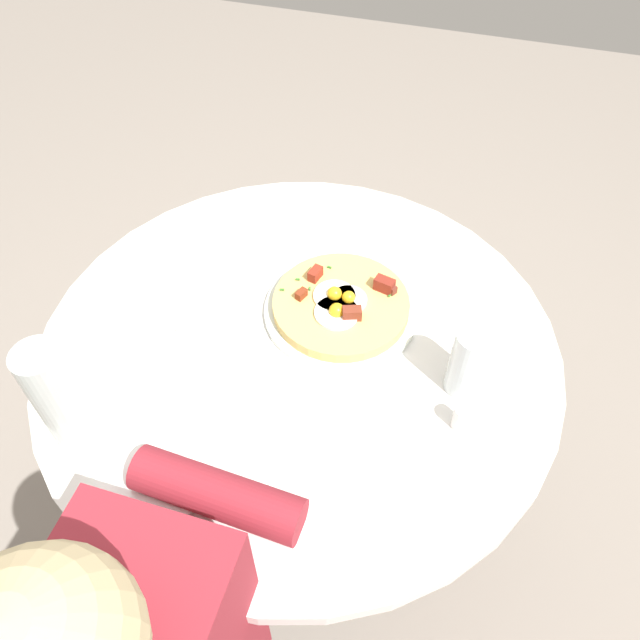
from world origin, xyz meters
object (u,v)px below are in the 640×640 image
at_px(fork, 188,367).
at_px(water_glass, 470,362).
at_px(pizza_plate, 341,311).
at_px(knife, 167,372).
at_px(dining_table, 301,397).
at_px(salt_shaker, 461,417).
at_px(bread_plate, 145,491).
at_px(breakfast_pizza, 341,304).
at_px(water_bottle, 57,396).

distance_m(fork, water_glass, 0.48).
xyz_separation_m(pizza_plate, knife, (-0.22, 0.25, 0.00)).
relative_size(dining_table, salt_shaker, 19.66).
relative_size(dining_table, bread_plate, 5.83).
height_order(pizza_plate, bread_plate, pizza_plate).
bearing_deg(dining_table, breakfast_pizza, -31.89).
relative_size(breakfast_pizza, salt_shaker, 5.31).
relative_size(breakfast_pizza, bread_plate, 1.57).
relative_size(dining_table, knife, 5.23).
height_order(breakfast_pizza, knife, breakfast_pizza).
distance_m(fork, water_bottle, 0.23).
xyz_separation_m(dining_table, salt_shaker, (-0.09, -0.30, 0.21)).
xyz_separation_m(pizza_plate, salt_shaker, (-0.18, -0.25, 0.02)).
bearing_deg(salt_shaker, water_bottle, 107.62).
bearing_deg(breakfast_pizza, water_glass, -111.98).
relative_size(knife, water_glass, 1.32).
distance_m(dining_table, fork, 0.27).
xyz_separation_m(bread_plate, knife, (0.21, 0.07, 0.00)).
bearing_deg(knife, salt_shaker, -119.38).
distance_m(bread_plate, water_bottle, 0.19).
bearing_deg(breakfast_pizza, bread_plate, 156.65).
bearing_deg(fork, pizza_plate, -81.84).
height_order(dining_table, breakfast_pizza, breakfast_pizza).
distance_m(dining_table, pizza_plate, 0.21).
relative_size(dining_table, water_bottle, 4.63).
relative_size(pizza_plate, bread_plate, 1.78).
distance_m(breakfast_pizza, knife, 0.34).
xyz_separation_m(fork, water_bottle, (-0.17, 0.12, 0.10)).
xyz_separation_m(dining_table, bread_plate, (-0.34, 0.13, 0.19)).
bearing_deg(water_glass, water_bottle, 114.59).
distance_m(fork, knife, 0.04).
bearing_deg(fork, dining_table, -90.11).
bearing_deg(knife, breakfast_pizza, -82.81).
relative_size(pizza_plate, salt_shaker, 6.00).
distance_m(water_glass, water_bottle, 0.65).
bearing_deg(water_glass, fork, 102.46).
bearing_deg(salt_shaker, fork, 92.72).
bearing_deg(bread_plate, knife, 17.24).
distance_m(breakfast_pizza, fork, 0.30).
distance_m(bread_plate, water_glass, 0.55).
xyz_separation_m(dining_table, water_bottle, (-0.28, 0.29, 0.28)).
distance_m(pizza_plate, water_glass, 0.27).
distance_m(pizza_plate, knife, 0.33).
height_order(dining_table, knife, knife).
bearing_deg(bread_plate, dining_table, -20.93).
bearing_deg(knife, bread_plate, 162.99).
bearing_deg(water_glass, bread_plate, 127.69).
bearing_deg(dining_table, bread_plate, 159.07).
xyz_separation_m(bread_plate, fork, (0.23, 0.04, 0.00)).
distance_m(water_bottle, salt_shaker, 0.62).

